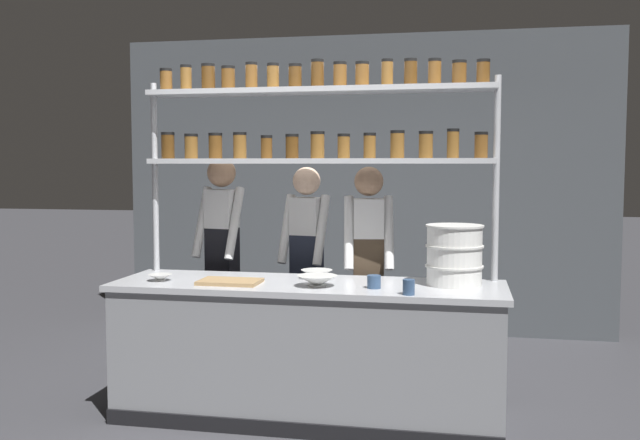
% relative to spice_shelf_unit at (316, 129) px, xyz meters
% --- Properties ---
extents(ground_plane, '(40.00, 40.00, 0.00)m').
position_rel_spice_shelf_unit_xyz_m(ground_plane, '(0.01, -0.33, -1.95)').
color(ground_plane, '#3D3D42').
extents(back_wall, '(5.00, 0.12, 3.00)m').
position_rel_spice_shelf_unit_xyz_m(back_wall, '(0.01, 2.32, -0.45)').
color(back_wall, '#4C5156').
rests_on(back_wall, ground_plane).
extents(prep_counter, '(2.60, 0.76, 0.92)m').
position_rel_spice_shelf_unit_xyz_m(prep_counter, '(0.01, -0.33, -1.49)').
color(prep_counter, gray).
rests_on(prep_counter, ground_plane).
extents(spice_shelf_unit, '(2.49, 0.28, 2.43)m').
position_rel_spice_shelf_unit_xyz_m(spice_shelf_unit, '(0.00, 0.00, 0.00)').
color(spice_shelf_unit, '#B7BABF').
rests_on(spice_shelf_unit, ground_plane).
extents(chef_left, '(0.40, 0.33, 1.75)m').
position_rel_spice_shelf_unit_xyz_m(chef_left, '(-0.83, 0.37, -0.93)').
color(chef_left, black).
rests_on(chef_left, ground_plane).
extents(chef_center, '(0.40, 0.32, 1.69)m').
position_rel_spice_shelf_unit_xyz_m(chef_center, '(-0.17, 0.44, -0.98)').
color(chef_center, black).
rests_on(chef_center, ground_plane).
extents(chef_right, '(0.39, 0.32, 1.69)m').
position_rel_spice_shelf_unit_xyz_m(chef_right, '(0.34, 0.25, -0.97)').
color(chef_right, black).
rests_on(chef_right, ground_plane).
extents(container_stack, '(0.38, 0.38, 0.39)m').
position_rel_spice_shelf_unit_xyz_m(container_stack, '(0.96, -0.23, -0.83)').
color(container_stack, white).
rests_on(container_stack, prep_counter).
extents(cutting_board, '(0.40, 0.26, 0.02)m').
position_rel_spice_shelf_unit_xyz_m(cutting_board, '(-0.49, -0.46, -1.02)').
color(cutting_board, '#A88456').
rests_on(cutting_board, prep_counter).
extents(prep_bowl_near_left, '(0.22, 0.22, 0.06)m').
position_rel_spice_shelf_unit_xyz_m(prep_bowl_near_left, '(0.03, -0.14, -1.00)').
color(prep_bowl_near_left, silver).
rests_on(prep_bowl_near_left, prep_counter).
extents(prep_bowl_center_front, '(0.16, 0.16, 0.04)m').
position_rel_spice_shelf_unit_xyz_m(prep_bowl_center_front, '(-0.99, -0.45, -1.01)').
color(prep_bowl_center_front, silver).
rests_on(prep_bowl_center_front, prep_counter).
extents(prep_bowl_center_back, '(0.26, 0.26, 0.07)m').
position_rel_spice_shelf_unit_xyz_m(prep_bowl_center_back, '(0.10, -0.46, -0.99)').
color(prep_bowl_center_back, silver).
rests_on(prep_bowl_center_back, prep_counter).
extents(serving_cup_front, '(0.09, 0.09, 0.08)m').
position_rel_spice_shelf_unit_xyz_m(serving_cup_front, '(0.47, -0.45, -0.99)').
color(serving_cup_front, '#334C70').
rests_on(serving_cup_front, prep_counter).
extents(serving_cup_by_board, '(0.07, 0.07, 0.09)m').
position_rel_spice_shelf_unit_xyz_m(serving_cup_by_board, '(0.70, -0.64, -0.98)').
color(serving_cup_by_board, '#334C70').
rests_on(serving_cup_by_board, prep_counter).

